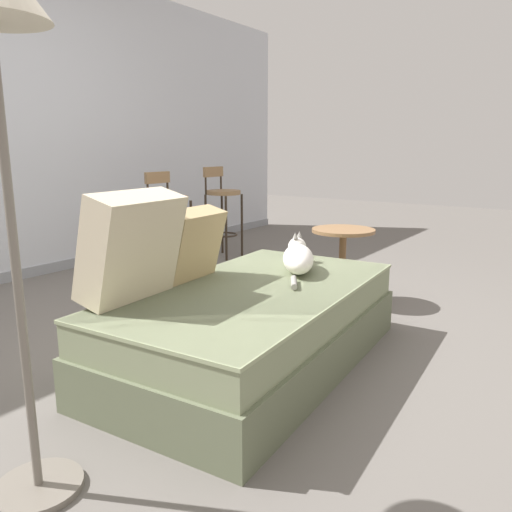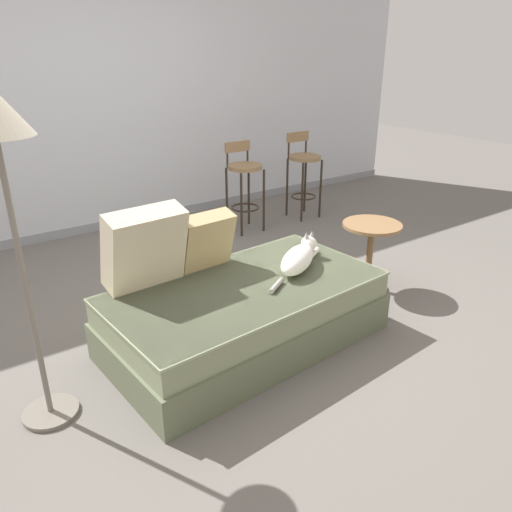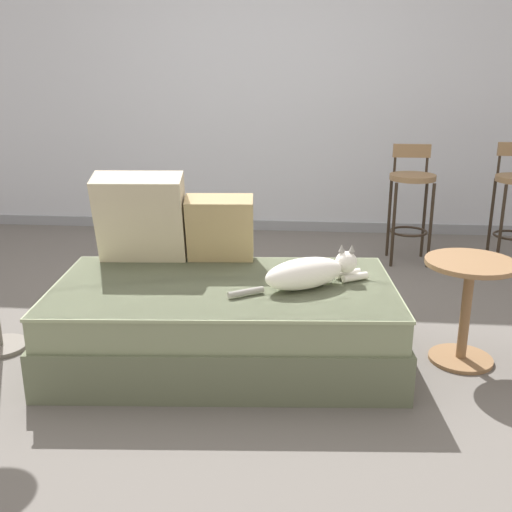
{
  "view_description": "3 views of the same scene",
  "coord_description": "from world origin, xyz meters",
  "px_view_note": "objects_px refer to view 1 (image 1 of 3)",
  "views": [
    {
      "loc": [
        -1.97,
        -1.79,
        1.09
      ],
      "look_at": [
        0.15,
        -0.3,
        0.53
      ],
      "focal_mm": 35.0,
      "sensor_mm": 36.0,
      "label": 1
    },
    {
      "loc": [
        -1.52,
        -2.68,
        1.77
      ],
      "look_at": [
        0.15,
        -0.3,
        0.53
      ],
      "focal_mm": 35.0,
      "sensor_mm": 36.0,
      "label": 2
    },
    {
      "loc": [
        0.41,
        -3.16,
        1.43
      ],
      "look_at": [
        0.15,
        -0.3,
        0.53
      ],
      "focal_mm": 42.0,
      "sensor_mm": 36.0,
      "label": 3
    }
  ],
  "objects_px": {
    "bar_stool_by_doorway": "(223,203)",
    "throw_pillow_corner": "(132,246)",
    "bar_stool_near_window": "(168,211)",
    "throw_pillow_middle": "(192,244)",
    "cat": "(298,258)",
    "couch": "(255,325)",
    "side_table": "(342,255)"
  },
  "relations": [
    {
      "from": "throw_pillow_corner",
      "to": "bar_stool_by_doorway",
      "type": "xyz_separation_m",
      "value": [
        2.44,
        1.44,
        -0.11
      ]
    },
    {
      "from": "bar_stool_near_window",
      "to": "bar_stool_by_doorway",
      "type": "bearing_deg",
      "value": 0.03
    },
    {
      "from": "throw_pillow_corner",
      "to": "bar_stool_near_window",
      "type": "height_order",
      "value": "throw_pillow_corner"
    },
    {
      "from": "throw_pillow_middle",
      "to": "cat",
      "type": "bearing_deg",
      "value": -36.08
    },
    {
      "from": "bar_stool_near_window",
      "to": "throw_pillow_corner",
      "type": "bearing_deg",
      "value": -139.18
    },
    {
      "from": "throw_pillow_corner",
      "to": "throw_pillow_middle",
      "type": "xyz_separation_m",
      "value": [
        0.43,
        0.03,
        -0.06
      ]
    },
    {
      "from": "cat",
      "to": "side_table",
      "type": "bearing_deg",
      "value": 6.61
    },
    {
      "from": "couch",
      "to": "throw_pillow_corner",
      "type": "height_order",
      "value": "throw_pillow_corner"
    },
    {
      "from": "cat",
      "to": "side_table",
      "type": "xyz_separation_m",
      "value": [
        0.78,
        0.09,
        -0.13
      ]
    },
    {
      "from": "cat",
      "to": "throw_pillow_middle",
      "type": "bearing_deg",
      "value": 143.92
    },
    {
      "from": "bar_stool_near_window",
      "to": "bar_stool_by_doorway",
      "type": "distance_m",
      "value": 0.77
    },
    {
      "from": "throw_pillow_middle",
      "to": "bar_stool_near_window",
      "type": "bearing_deg",
      "value": 48.6
    },
    {
      "from": "couch",
      "to": "bar_stool_near_window",
      "type": "height_order",
      "value": "bar_stool_near_window"
    },
    {
      "from": "cat",
      "to": "bar_stool_near_window",
      "type": "bearing_deg",
      "value": 66.94
    },
    {
      "from": "cat",
      "to": "bar_stool_by_doorway",
      "type": "height_order",
      "value": "bar_stool_by_doorway"
    },
    {
      "from": "bar_stool_by_doorway",
      "to": "throw_pillow_corner",
      "type": "bearing_deg",
      "value": -149.4
    },
    {
      "from": "throw_pillow_corner",
      "to": "side_table",
      "type": "height_order",
      "value": "throw_pillow_corner"
    },
    {
      "from": "couch",
      "to": "side_table",
      "type": "relative_size",
      "value": 3.31
    },
    {
      "from": "cat",
      "to": "bar_stool_near_window",
      "type": "relative_size",
      "value": 0.76
    },
    {
      "from": "throw_pillow_corner",
      "to": "cat",
      "type": "xyz_separation_m",
      "value": [
        0.92,
        -0.33,
        -0.18
      ]
    },
    {
      "from": "couch",
      "to": "bar_stool_near_window",
      "type": "bearing_deg",
      "value": 56.42
    },
    {
      "from": "side_table",
      "to": "throw_pillow_corner",
      "type": "bearing_deg",
      "value": 172.11
    },
    {
      "from": "couch",
      "to": "bar_stool_near_window",
      "type": "xyz_separation_m",
      "value": [
        1.17,
        1.77,
        0.34
      ]
    },
    {
      "from": "cat",
      "to": "side_table",
      "type": "relative_size",
      "value": 1.26
    },
    {
      "from": "bar_stool_by_doorway",
      "to": "side_table",
      "type": "relative_size",
      "value": 1.69
    },
    {
      "from": "throw_pillow_middle",
      "to": "bar_stool_near_window",
      "type": "relative_size",
      "value": 0.43
    },
    {
      "from": "cat",
      "to": "couch",
      "type": "bearing_deg",
      "value": 179.95
    },
    {
      "from": "bar_stool_by_doorway",
      "to": "cat",
      "type": "bearing_deg",
      "value": -130.72
    },
    {
      "from": "cat",
      "to": "bar_stool_by_doorway",
      "type": "xyz_separation_m",
      "value": [
        1.52,
        1.77,
        0.07
      ]
    },
    {
      "from": "throw_pillow_middle",
      "to": "cat",
      "type": "relative_size",
      "value": 0.56
    },
    {
      "from": "throw_pillow_middle",
      "to": "cat",
      "type": "height_order",
      "value": "throw_pillow_middle"
    },
    {
      "from": "throw_pillow_middle",
      "to": "side_table",
      "type": "distance_m",
      "value": 1.32
    }
  ]
}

